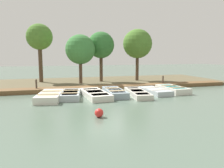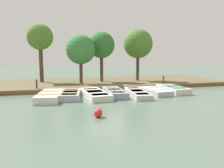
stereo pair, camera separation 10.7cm
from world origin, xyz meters
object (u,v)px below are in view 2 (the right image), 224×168
(rowboat_2, at_px, (95,94))
(rowboat_6, at_px, (173,89))
(rowboat_4, at_px, (137,93))
(mooring_post_far, at_px, (163,81))
(rowboat_0, at_px, (50,96))
(rowboat_1, at_px, (70,95))
(park_tree_far_left, at_px, (40,38))
(rowboat_3, at_px, (115,92))
(park_tree_center, at_px, (101,45))
(mooring_post_near, at_px, (37,86))
(rowboat_5, at_px, (155,91))
(park_tree_left, at_px, (81,50))
(park_tree_right, at_px, (138,44))
(buoy, at_px, (98,113))

(rowboat_2, relative_size, rowboat_6, 1.27)
(rowboat_4, relative_size, mooring_post_far, 3.86)
(rowboat_2, relative_size, mooring_post_far, 3.69)
(rowboat_0, bearing_deg, rowboat_1, 111.47)
(rowboat_0, relative_size, rowboat_4, 0.89)
(mooring_post_far, bearing_deg, park_tree_far_left, -115.58)
(rowboat_3, xyz_separation_m, park_tree_far_left, (-7.00, -4.67, 3.84))
(mooring_post_far, bearing_deg, rowboat_1, -71.91)
(park_tree_center, bearing_deg, park_tree_far_left, -101.05)
(rowboat_1, distance_m, rowboat_6, 7.00)
(rowboat_1, height_order, mooring_post_near, mooring_post_near)
(rowboat_1, distance_m, mooring_post_far, 8.02)
(rowboat_1, relative_size, rowboat_6, 1.03)
(park_tree_center, bearing_deg, rowboat_0, -35.91)
(rowboat_5, xyz_separation_m, mooring_post_near, (-2.59, -7.62, 0.30))
(rowboat_1, xyz_separation_m, rowboat_5, (0.10, 5.57, -0.02))
(rowboat_0, height_order, rowboat_5, rowboat_0)
(rowboat_2, xyz_separation_m, rowboat_6, (-0.24, 5.53, 0.03))
(rowboat_4, xyz_separation_m, park_tree_left, (-5.51, -2.81, 2.84))
(mooring_post_near, bearing_deg, park_tree_left, 127.15)
(rowboat_0, xyz_separation_m, rowboat_1, (-0.23, 1.18, -0.02))
(mooring_post_far, bearing_deg, park_tree_right, -165.76)
(rowboat_0, distance_m, park_tree_center, 8.34)
(rowboat_1, height_order, rowboat_3, rowboat_3)
(rowboat_2, bearing_deg, mooring_post_far, 109.66)
(rowboat_5, height_order, park_tree_right, park_tree_right)
(park_tree_far_left, bearing_deg, rowboat_0, 5.46)
(mooring_post_far, xyz_separation_m, park_tree_right, (-3.36, -0.85, 3.10))
(buoy, bearing_deg, mooring_post_near, -158.44)
(rowboat_3, bearing_deg, rowboat_5, 90.25)
(rowboat_1, bearing_deg, rowboat_4, 93.58)
(buoy, bearing_deg, park_tree_center, 166.14)
(buoy, bearing_deg, rowboat_1, -170.90)
(mooring_post_near, bearing_deg, rowboat_1, 39.56)
(mooring_post_far, xyz_separation_m, buoy, (7.05, -6.89, -0.28))
(rowboat_3, height_order, rowboat_6, rowboat_6)
(rowboat_3, height_order, rowboat_5, rowboat_3)
(mooring_post_far, height_order, park_tree_left, park_tree_left)
(park_tree_left, bearing_deg, park_tree_right, 98.11)
(rowboat_4, xyz_separation_m, park_tree_center, (-6.45, -0.83, 3.24))
(rowboat_0, relative_size, rowboat_3, 1.02)
(mooring_post_near, bearing_deg, park_tree_right, 110.83)
(rowboat_4, height_order, park_tree_left, park_tree_left)
(mooring_post_far, bearing_deg, buoy, -44.32)
(rowboat_3, distance_m, park_tree_right, 7.81)
(park_tree_far_left, bearing_deg, rowboat_1, 14.92)
(park_tree_far_left, bearing_deg, rowboat_4, 38.99)
(park_tree_left, bearing_deg, park_tree_center, 115.34)
(rowboat_4, relative_size, buoy, 9.72)
(rowboat_2, distance_m, park_tree_far_left, 8.84)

